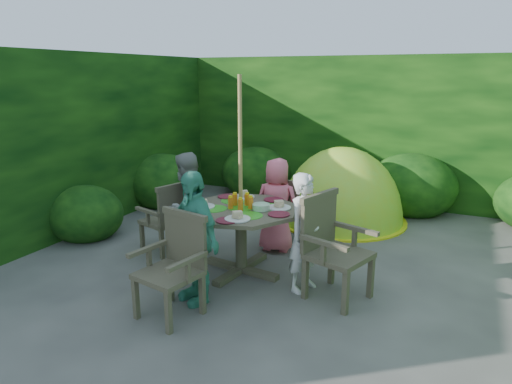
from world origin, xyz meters
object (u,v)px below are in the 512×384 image
at_px(garden_chair_back, 288,210).
at_px(child_back, 277,205).
at_px(patio_table, 241,218).
at_px(garden_chair_front, 174,264).
at_px(child_right, 305,233).
at_px(dome_tent, 340,220).
at_px(child_left, 186,206).
at_px(child_front, 194,237).
at_px(garden_chair_right, 332,246).
at_px(garden_chair_left, 168,217).
at_px(parasol_pole, 241,178).

distance_m(garden_chair_back, child_back, 0.33).
relative_size(patio_table, garden_chair_front, 1.59).
relative_size(patio_table, child_right, 1.18).
relative_size(garden_chair_front, dome_tent, 0.41).
bearing_deg(child_right, garden_chair_front, 153.86).
bearing_deg(child_back, child_right, 122.22).
distance_m(child_left, dome_tent, 2.68).
height_order(patio_table, child_front, child_front).
xyz_separation_m(garden_chair_front, child_left, (-0.65, 1.20, 0.16)).
height_order(patio_table, garden_chair_back, patio_table).
relative_size(garden_chair_right, child_front, 0.76).
bearing_deg(garden_chair_back, garden_chair_left, 45.88).
xyz_separation_m(child_back, dome_tent, (0.43, 1.54, -0.60)).
xyz_separation_m(garden_chair_left, child_front, (0.99, -0.93, 0.20)).
height_order(garden_chair_back, child_right, child_right).
bearing_deg(dome_tent, child_back, -108.18).
distance_m(parasol_pole, dome_tent, 2.64).
distance_m(parasol_pole, child_right, 0.93).
relative_size(parasol_pole, garden_chair_right, 2.17).
height_order(garden_chair_right, child_front, child_front).
distance_m(parasol_pole, garden_chair_back, 1.28).
relative_size(parasol_pole, child_front, 1.66).
xyz_separation_m(parasol_pole, child_right, (0.79, -0.11, -0.48)).
bearing_deg(garden_chair_back, patio_table, 90.81).
bearing_deg(child_back, parasol_pole, 77.22).
bearing_deg(child_left, garden_chair_back, 135.41).
bearing_deg(child_left, parasol_pole, 81.33).
height_order(patio_table, garden_chair_right, garden_chair_right).
xyz_separation_m(garden_chair_right, child_back, (-0.98, 0.92, 0.06)).
bearing_deg(garden_chair_left, garden_chair_front, 54.42).
bearing_deg(garden_chair_back, dome_tent, -99.44).
bearing_deg(patio_table, child_back, 82.66).
bearing_deg(parasol_pole, garden_chair_back, 82.38).
relative_size(patio_table, dome_tent, 0.65).
bearing_deg(child_left, garden_chair_right, 81.81).
relative_size(garden_chair_front, child_left, 0.71).
relative_size(garden_chair_back, child_right, 0.69).
bearing_deg(parasol_pole, garden_chair_front, -97.39).
bearing_deg(garden_chair_right, patio_table, 101.07).
xyz_separation_m(parasol_pole, garden_chair_left, (-1.09, 0.14, -0.63)).
xyz_separation_m(garden_chair_back, dome_tent, (0.39, 1.24, -0.46)).
bearing_deg(child_right, garden_chair_left, 100.13).
height_order(patio_table, parasol_pole, parasol_pole).
bearing_deg(child_right, patio_table, 99.70).
bearing_deg(garden_chair_front, child_right, 57.67).
relative_size(garden_chair_right, garden_chair_back, 1.18).
height_order(patio_table, child_left, child_left).
height_order(patio_table, child_back, child_back).
xyz_separation_m(parasol_pole, dome_tent, (0.54, 2.33, -1.10)).
bearing_deg(garden_chair_front, parasol_pole, 93.85).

